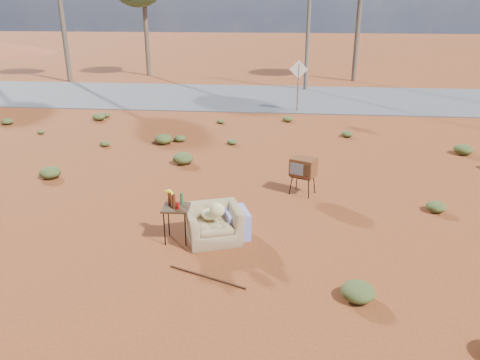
# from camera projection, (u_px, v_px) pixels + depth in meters

# --- Properties ---
(ground) EXTENTS (140.00, 140.00, 0.00)m
(ground) POSITION_uv_depth(u_px,v_px,m) (228.00, 239.00, 9.32)
(ground) COLOR brown
(ground) RESTS_ON ground
(highway) EXTENTS (140.00, 7.00, 0.04)m
(highway) POSITION_uv_depth(u_px,v_px,m) (266.00, 97.00, 23.27)
(highway) COLOR #565659
(highway) RESTS_ON ground
(armchair) EXTENTS (1.38, 1.17, 0.93)m
(armchair) POSITION_uv_depth(u_px,v_px,m) (218.00, 219.00, 9.19)
(armchair) COLOR #927950
(armchair) RESTS_ON ground
(tv_unit) EXTENTS (0.70, 0.65, 0.92)m
(tv_unit) POSITION_uv_depth(u_px,v_px,m) (303.00, 168.00, 11.31)
(tv_unit) COLOR black
(tv_unit) RESTS_ON ground
(side_table) EXTENTS (0.53, 0.53, 1.02)m
(side_table) POSITION_uv_depth(u_px,v_px,m) (174.00, 205.00, 9.05)
(side_table) COLOR #362413
(side_table) RESTS_ON ground
(rusty_bar) EXTENTS (1.41, 0.60, 0.04)m
(rusty_bar) POSITION_uv_depth(u_px,v_px,m) (207.00, 277.00, 8.01)
(rusty_bar) COLOR #472613
(rusty_bar) RESTS_ON ground
(road_sign) EXTENTS (0.78, 0.06, 2.19)m
(road_sign) POSITION_uv_depth(u_px,v_px,m) (298.00, 77.00, 19.81)
(road_sign) COLOR brown
(road_sign) RESTS_ON ground
(utility_pole_center) EXTENTS (1.40, 0.20, 8.00)m
(utility_pole_center) POSITION_uv_depth(u_px,v_px,m) (309.00, 9.00, 23.94)
(utility_pole_center) COLOR brown
(utility_pole_center) RESTS_ON ground
(scrub_patch) EXTENTS (17.49, 8.07, 0.33)m
(scrub_patch) POSITION_uv_depth(u_px,v_px,m) (219.00, 162.00, 13.45)
(scrub_patch) COLOR #465224
(scrub_patch) RESTS_ON ground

